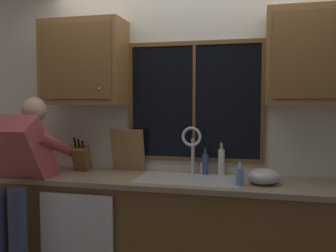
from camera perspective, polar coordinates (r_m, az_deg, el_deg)
back_wall at (r=3.25m, az=3.86°, el=-0.68°), size 5.82×0.12×2.55m
window_glass at (r=3.17m, az=4.07°, el=3.72°), size 1.10×0.02×0.95m
window_frame_top at (r=3.20m, az=4.08°, el=12.58°), size 1.17×0.02×0.04m
window_frame_bottom at (r=3.20m, az=4.00°, el=-5.13°), size 1.17×0.02×0.04m
window_frame_left at (r=3.31m, az=-5.72°, el=3.72°), size 0.03×0.02×0.95m
window_frame_right at (r=3.12m, az=14.39°, el=3.61°), size 0.03×0.02×0.95m
window_mullion_center at (r=3.16m, az=4.03°, el=3.72°), size 0.02×0.02×0.95m
lower_cabinet_run at (r=3.10m, az=2.62°, el=-16.78°), size 3.42×0.58×0.88m
countertop at (r=2.95m, az=2.57°, el=-8.52°), size 3.48×0.62×0.04m
dishwasher_front at (r=3.06m, az=-13.87°, el=-16.84°), size 0.60×0.02×0.74m
upper_cabinet_left at (r=3.33m, az=-12.74°, el=9.42°), size 0.71×0.36×0.72m
upper_cabinet_right at (r=3.01m, az=21.69°, el=9.85°), size 0.71×0.36×0.72m
sink at (r=2.97m, az=3.04°, el=-9.97°), size 0.80×0.46×0.21m
faucet at (r=3.08m, az=3.82°, el=-2.83°), size 0.18×0.09×0.40m
person_standing at (r=3.16m, az=-21.90°, el=-6.80°), size 0.53×0.69×1.56m
knife_block at (r=3.34m, az=-13.06°, el=-4.90°), size 0.12×0.18×0.32m
cutting_board at (r=3.27m, az=-6.18°, el=-3.70°), size 0.30×0.10×0.37m
mixing_bowl at (r=2.86m, az=14.50°, el=-7.50°), size 0.25×0.25×0.12m
soap_dispenser at (r=2.76m, az=10.93°, el=-7.61°), size 0.06×0.07×0.17m
bottle_green_glass at (r=3.13m, az=5.71°, el=-5.71°), size 0.05×0.05×0.23m
bottle_tall_clear at (r=3.13m, az=8.18°, el=-5.34°), size 0.05×0.05×0.28m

